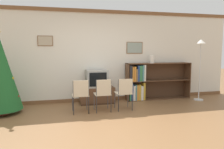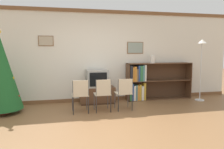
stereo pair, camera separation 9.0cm
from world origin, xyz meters
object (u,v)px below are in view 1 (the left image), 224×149
(folding_chair_left, at_px, (81,94))
(standing_lamp, at_px, (201,54))
(bookshelf, at_px, (146,82))
(vase, at_px, (152,59))
(tv_console, at_px, (97,95))
(television, at_px, (97,78))
(folding_chair_center, at_px, (103,93))
(folding_chair_right, at_px, (124,92))
(christmas_tree, at_px, (0,72))

(folding_chair_left, relative_size, standing_lamp, 0.45)
(standing_lamp, bearing_deg, bookshelf, 163.24)
(vase, bearing_deg, folding_chair_left, -156.90)
(tv_console, bearing_deg, vase, 1.63)
(tv_console, height_order, bookshelf, bookshelf)
(standing_lamp, bearing_deg, television, 173.14)
(television, height_order, folding_chair_left, television)
(folding_chair_center, height_order, bookshelf, bookshelf)
(folding_chair_right, distance_m, standing_lamp, 2.77)
(folding_chair_left, xyz_separation_m, folding_chair_right, (1.10, 0.00, 0.00))
(christmas_tree, relative_size, standing_lamp, 1.09)
(christmas_tree, height_order, bookshelf, christmas_tree)
(television, bearing_deg, tv_console, 90.00)
(christmas_tree, distance_m, standing_lamp, 5.52)
(folding_chair_center, xyz_separation_m, vase, (1.72, 0.97, 0.78))
(vase, xyz_separation_m, standing_lamp, (1.38, -0.42, 0.16))
(tv_console, relative_size, folding_chair_left, 1.20)
(tv_console, xyz_separation_m, folding_chair_center, (-0.00, -0.92, 0.23))
(christmas_tree, height_order, folding_chair_center, christmas_tree)
(tv_console, bearing_deg, folding_chair_right, -59.10)
(tv_console, relative_size, television, 1.67)
(folding_chair_center, xyz_separation_m, bookshelf, (1.57, 1.01, 0.09))
(christmas_tree, distance_m, folding_chair_right, 3.03)
(folding_chair_center, bearing_deg, television, 90.00)
(folding_chair_left, bearing_deg, folding_chair_center, 0.00)
(tv_console, xyz_separation_m, folding_chair_right, (0.55, -0.92, 0.23))
(christmas_tree, xyz_separation_m, television, (2.40, 0.46, -0.28))
(bookshelf, xyz_separation_m, standing_lamp, (1.53, -0.46, 0.85))
(bookshelf, distance_m, standing_lamp, 1.82)
(christmas_tree, height_order, vase, christmas_tree)
(folding_chair_left, height_order, vase, vase)
(christmas_tree, bearing_deg, folding_chair_left, -13.79)
(folding_chair_right, relative_size, bookshelf, 0.40)
(television, bearing_deg, christmas_tree, -169.03)
(television, relative_size, vase, 2.48)
(television, height_order, folding_chair_center, television)
(tv_console, xyz_separation_m, television, (-0.00, -0.00, 0.48))
(folding_chair_left, distance_m, folding_chair_center, 0.55)
(tv_console, bearing_deg, television, -90.00)
(folding_chair_left, height_order, folding_chair_center, same)
(vase, height_order, standing_lamp, standing_lamp)
(christmas_tree, distance_m, television, 2.46)
(folding_chair_left, distance_m, vase, 2.59)
(folding_chair_left, distance_m, standing_lamp, 3.81)
(bookshelf, distance_m, vase, 0.71)
(christmas_tree, height_order, folding_chair_right, christmas_tree)
(tv_console, xyz_separation_m, bookshelf, (1.57, 0.09, 0.32))
(television, distance_m, folding_chair_center, 0.95)
(tv_console, height_order, vase, vase)
(folding_chair_right, height_order, bookshelf, bookshelf)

